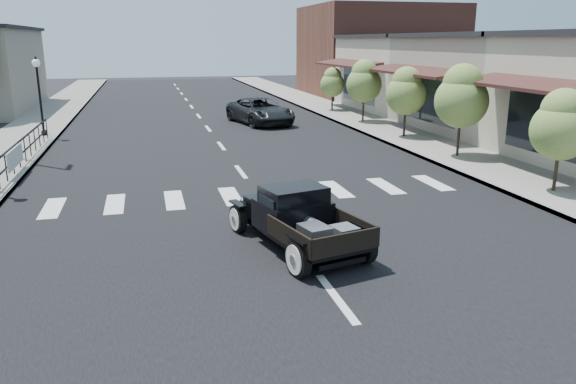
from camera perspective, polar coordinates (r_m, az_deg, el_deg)
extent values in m
plane|color=black|center=(12.62, 0.50, -5.04)|extent=(120.00, 120.00, 0.00)
cube|color=black|center=(26.98, -7.64, 5.76)|extent=(14.00, 80.00, 0.02)
cube|color=gray|center=(27.36, -25.67, 4.66)|extent=(3.00, 80.00, 0.15)
cube|color=gray|center=(29.17, 9.27, 6.52)|extent=(3.00, 80.00, 0.15)
cube|color=#A6998B|center=(30.45, 22.48, 10.07)|extent=(10.00, 9.00, 4.50)
cube|color=beige|center=(38.05, 14.37, 11.53)|extent=(10.00, 9.00, 4.50)
cube|color=brown|center=(47.24, 9.14, 13.94)|extent=(11.00, 10.00, 7.00)
imported|color=black|center=(30.35, -2.84, 8.20)|extent=(3.33, 5.32, 1.37)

